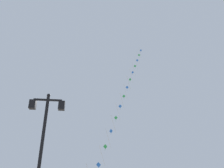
% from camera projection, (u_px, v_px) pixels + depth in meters
% --- Properties ---
extents(twin_lantern_lamp_post, '(1.56, 0.28, 5.28)m').
position_uv_depth(twin_lantern_lamp_post, '(44.00, 129.00, 9.26)').
color(twin_lantern_lamp_post, black).
rests_on(twin_lantern_lamp_post, ground_plane).
extents(kite_train, '(8.76, 12.97, 22.36)m').
position_uv_depth(kite_train, '(125.00, 92.00, 26.17)').
color(kite_train, brown).
rests_on(kite_train, ground_plane).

